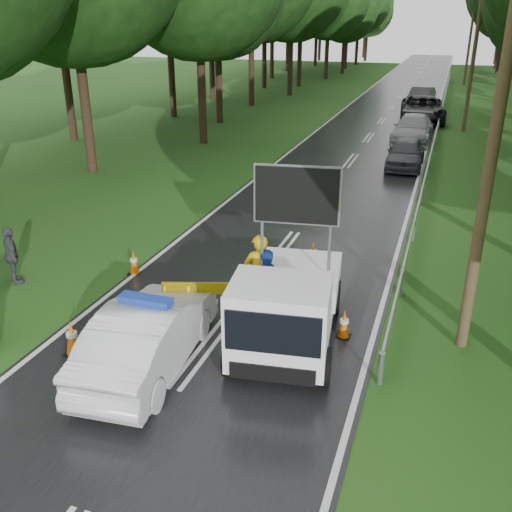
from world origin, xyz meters
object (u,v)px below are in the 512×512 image
at_px(work_truck, 287,305).
at_px(officer, 259,275).
at_px(queue_car_fourth, 421,97).
at_px(civilian, 268,284).
at_px(queue_car_third, 423,109).
at_px(queue_car_first, 406,153).
at_px(queue_car_second, 413,129).
at_px(police_sedan, 149,336).
at_px(barrier, 226,294).

bearing_deg(work_truck, officer, 122.70).
bearing_deg(queue_car_fourth, work_truck, -84.59).
height_order(work_truck, queue_car_fourth, work_truck).
bearing_deg(officer, civilian, 129.02).
xyz_separation_m(officer, queue_car_third, (1.99, 28.50, -0.17)).
relative_size(work_truck, queue_car_first, 1.21).
xyz_separation_m(queue_car_second, queue_car_third, (0.10, 6.94, 0.09)).
relative_size(police_sedan, queue_car_third, 0.76).
distance_m(barrier, queue_car_second, 22.67).
bearing_deg(civilian, queue_car_third, 59.14).
relative_size(civilian, queue_car_first, 0.42).
relative_size(police_sedan, officer, 2.25).
height_order(barrier, queue_car_third, queue_car_third).
bearing_deg(queue_car_second, police_sedan, -96.42).
xyz_separation_m(work_truck, queue_car_first, (1.01, 16.78, -0.31)).
xyz_separation_m(police_sedan, queue_car_fourth, (2.81, 37.92, 0.02)).
bearing_deg(work_truck, queue_car_fourth, 81.72).
bearing_deg(queue_car_third, queue_car_first, -95.72).
distance_m(officer, queue_car_fourth, 35.06).
bearing_deg(queue_car_second, queue_car_fourth, 92.95).
xyz_separation_m(civilian, queue_car_first, (1.78, 15.63, -0.16)).
relative_size(civilian, queue_car_third, 0.28).
height_order(civilian, queue_car_fourth, civilian).
bearing_deg(civilian, queue_car_first, 56.10).
xyz_separation_m(civilian, queue_car_fourth, (1.19, 35.11, -0.10)).
xyz_separation_m(officer, queue_car_fourth, (1.46, 35.03, -0.26)).
bearing_deg(work_truck, queue_car_third, 80.55).
bearing_deg(queue_car_fourth, queue_car_third, -79.27).
distance_m(police_sedan, queue_car_third, 31.57).
bearing_deg(civilian, barrier, -155.09).
height_order(work_truck, civilian, work_truck).
distance_m(queue_car_first, queue_car_second, 6.00).
height_order(civilian, queue_car_first, civilian).
relative_size(work_truck, civilian, 2.87).
xyz_separation_m(civilian, queue_car_second, (1.62, 21.63, -0.11)).
height_order(officer, civilian, officer).
bearing_deg(queue_car_first, officer, -97.45).
bearing_deg(queue_car_fourth, barrier, -86.95).
xyz_separation_m(police_sedan, officer, (1.36, 2.89, 0.27)).
relative_size(work_truck, queue_car_second, 0.96).
bearing_deg(police_sedan, queue_car_first, -105.42).
bearing_deg(officer, queue_car_second, -128.87).
relative_size(queue_car_first, queue_car_second, 0.79).
distance_m(work_truck, officer, 1.60).
relative_size(civilian, queue_car_second, 0.33).
bearing_deg(queue_car_second, queue_car_third, 90.28).
xyz_separation_m(work_truck, queue_car_third, (0.95, 29.72, -0.17)).
bearing_deg(barrier, queue_car_fourth, 69.47).
bearing_deg(queue_car_fourth, queue_car_first, -82.20).
xyz_separation_m(officer, civilian, (0.26, -0.08, -0.16)).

